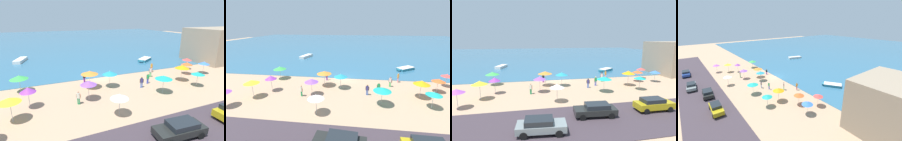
# 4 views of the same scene
# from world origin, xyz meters

# --- Properties ---
(ground_plane) EXTENTS (160.00, 160.00, 0.00)m
(ground_plane) POSITION_xyz_m (0.00, 0.00, 0.00)
(ground_plane) COLOR tan
(sea) EXTENTS (150.00, 110.00, 0.05)m
(sea) POSITION_xyz_m (0.00, 55.00, 0.03)
(sea) COLOR #316483
(sea) RESTS_ON ground_plane
(beach_umbrella_0) EXTENTS (1.99, 1.99, 2.58)m
(beach_umbrella_0) POSITION_xyz_m (-4.05, -7.48, 2.27)
(beach_umbrella_0) COLOR #B2B2B7
(beach_umbrella_0) RESTS_ON ground_plane
(beach_umbrella_1) EXTENTS (1.90, 1.90, 2.47)m
(beach_umbrella_1) POSITION_xyz_m (-2.15, -12.12, 2.17)
(beach_umbrella_1) COLOR #B2B2B7
(beach_umbrella_1) RESTS_ON ground_plane
(beach_umbrella_2) EXTENTS (2.32, 2.32, 2.45)m
(beach_umbrella_2) POSITION_xyz_m (-11.91, -1.61, 2.13)
(beach_umbrella_2) COLOR #B2B2B7
(beach_umbrella_2) RESTS_ON ground_plane
(beach_umbrella_3) EXTENTS (2.17, 2.17, 2.68)m
(beach_umbrella_3) POSITION_xyz_m (11.30, -6.54, 2.35)
(beach_umbrella_3) COLOR #B2B2B7
(beach_umbrella_3) RESTS_ON ground_plane
(beach_umbrella_4) EXTENTS (1.91, 1.91, 2.23)m
(beach_umbrella_4) POSITION_xyz_m (14.62, -4.28, 1.95)
(beach_umbrella_4) COLOR #B2B2B7
(beach_umbrella_4) RESTS_ON ground_plane
(beach_umbrella_5) EXTENTS (2.40, 2.40, 2.65)m
(beach_umbrella_5) POSITION_xyz_m (-2.92, -3.95, 2.36)
(beach_umbrella_5) COLOR #B2B2B7
(beach_umbrella_5) RESTS_ON ground_plane
(beach_umbrella_6) EXTENTS (2.15, 2.15, 2.50)m
(beach_umbrella_6) POSITION_xyz_m (-0.13, -4.58, 2.18)
(beach_umbrella_6) COLOR #B2B2B7
(beach_umbrella_6) RESTS_ON ground_plane
(beach_umbrella_7) EXTENTS (1.74, 1.74, 2.24)m
(beach_umbrella_7) POSITION_xyz_m (17.05, -1.85, 1.98)
(beach_umbrella_7) COLOR #B2B2B7
(beach_umbrella_7) RESTS_ON ground_plane
(beach_umbrella_8) EXTENTS (1.88, 1.88, 2.25)m
(beach_umbrella_8) POSITION_xyz_m (17.72, -5.13, 1.96)
(beach_umbrella_8) COLOR #B2B2B7
(beach_umbrella_8) RESTS_ON ground_plane
(beach_umbrella_9) EXTENTS (2.07, 2.07, 2.68)m
(beach_umbrella_9) POSITION_xyz_m (-12.10, -9.22, 2.37)
(beach_umbrella_9) COLOR #B2B2B7
(beach_umbrella_9) RESTS_ON ground_plane
(beach_umbrella_11) EXTENTS (2.27, 2.27, 2.53)m
(beach_umbrella_11) POSITION_xyz_m (5.61, -9.22, 2.22)
(beach_umbrella_11) COLOR #B2B2B7
(beach_umbrella_11) RESTS_ON ground_plane
(beach_umbrella_12) EXTENTS (1.70, 1.70, 2.56)m
(beach_umbrella_12) POSITION_xyz_m (-10.64, -6.86, 2.22)
(beach_umbrella_12) COLOR #B2B2B7
(beach_umbrella_12) RESTS_ON ground_plane
(beach_umbrella_13) EXTENTS (1.87, 1.87, 2.26)m
(beach_umbrella_13) POSITION_xyz_m (11.73, -9.21, 2.00)
(beach_umbrella_13) COLOR #B2B2B7
(beach_umbrella_13) RESTS_ON ground_plane
(bather_0) EXTENTS (0.50, 0.37, 1.73)m
(bather_0) POSITION_xyz_m (7.96, -3.00, 0.97)
(bather_0) COLOR #44B75E
(bather_0) RESTS_ON ground_plane
(bather_1) EXTENTS (0.23, 0.57, 1.71)m
(bather_1) POSITION_xyz_m (9.76, -0.75, 0.96)
(bather_1) COLOR pink
(bather_1) RESTS_ON ground_plane
(bather_2) EXTENTS (0.51, 0.37, 1.58)m
(bather_2) POSITION_xyz_m (-3.06, -1.27, 0.88)
(bather_2) COLOR purple
(bather_2) RESTS_ON ground_plane
(bather_3) EXTENTS (0.53, 0.34, 1.65)m
(bather_3) POSITION_xyz_m (4.00, -6.53, 0.92)
(bather_3) COLOR #4468BC
(bather_3) RESTS_ON ground_plane
(bather_4) EXTENTS (0.49, 0.38, 1.66)m
(bather_4) POSITION_xyz_m (-5.44, -8.03, 0.93)
(bather_4) COLOR #279354
(bather_4) RESTS_ON ground_plane
(bather_5) EXTENTS (0.57, 0.25, 1.65)m
(bather_5) POSITION_xyz_m (5.73, -5.49, 0.92)
(bather_5) COLOR #4756C1
(bather_5) RESTS_ON ground_plane
(parked_car_2) EXTENTS (4.54, 2.16, 1.39)m
(parked_car_2) POSITION_xyz_m (1.16, -17.07, 0.80)
(parked_car_2) COLOR black
(parked_car_2) RESTS_ON coastal_road
(skiff_nearshore) EXTENTS (4.41, 3.76, 0.60)m
(skiff_nearshore) POSITION_xyz_m (13.36, 7.08, 0.35)
(skiff_nearshore) COLOR teal
(skiff_nearshore) RESTS_ON sea
(skiff_offshore) EXTENTS (2.90, 5.58, 0.68)m
(skiff_offshore) POSITION_xyz_m (-13.19, 17.24, 0.39)
(skiff_offshore) COLOR silver
(skiff_offshore) RESTS_ON sea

